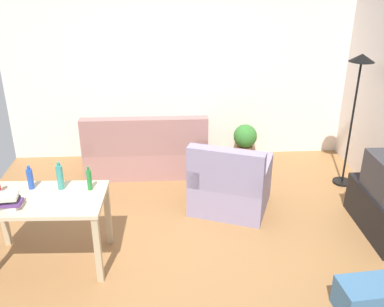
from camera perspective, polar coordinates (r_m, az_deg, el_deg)
name	(u,v)px	position (r m, az deg, el deg)	size (l,w,h in m)	color
ground_plane	(186,231)	(5.12, -0.81, -10.14)	(5.20, 4.40, 0.02)	olive
wall_rear	(179,71)	(6.60, -1.73, 10.86)	(5.20, 0.10, 2.70)	silver
couch	(147,151)	(6.36, -6.01, 0.27)	(1.74, 0.84, 0.92)	#996B66
tv_stand	(383,213)	(5.43, 23.89, -7.14)	(0.44, 1.10, 0.48)	black
torchiere_lamp	(358,85)	(5.97, 21.01, 8.44)	(0.32, 0.32, 1.81)	black
desk	(44,207)	(4.53, -18.97, -6.73)	(1.22, 0.74, 0.76)	#C6B28E
potted_plant	(245,140)	(6.73, 7.01, 1.83)	(0.36, 0.36, 0.57)	brown
armchair	(230,185)	(5.39, 5.03, -4.20)	(1.14, 1.11, 0.92)	gray
storage_box	(365,298)	(4.30, 21.90, -17.28)	(0.48, 0.34, 0.30)	#386084
bottle_blue	(30,179)	(4.63, -20.55, -3.12)	(0.06, 0.06, 0.25)	#2347A3
bottle_tall	(60,177)	(4.52, -17.01, -2.97)	(0.07, 0.07, 0.30)	teal
bottle_green	(89,180)	(4.44, -13.40, -3.37)	(0.05, 0.05, 0.25)	#1E722D
book_stack	(8,201)	(4.37, -23.09, -5.77)	(0.25, 0.20, 0.15)	beige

